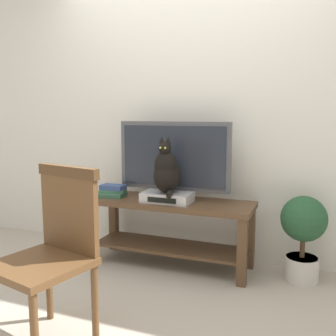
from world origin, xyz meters
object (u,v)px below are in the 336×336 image
potted_plant (303,231)px  tv_stand (170,220)px  cat (167,172)px  tv (174,158)px  media_box (167,197)px  book_stack (112,191)px  wooden_chair (54,243)px

potted_plant → tv_stand: bearing=-175.4°
cat → tv: bearing=89.8°
potted_plant → media_box: bearing=-172.0°
tv → book_stack: bearing=-166.3°
tv → cat: size_ratio=2.12×
media_box → cat: 0.21m
cat → potted_plant: (1.04, 0.16, -0.42)m
wooden_chair → tv_stand: bearing=79.5°
wooden_chair → book_stack: (-0.30, 1.17, 0.04)m
tv_stand → wooden_chair: (-0.22, -1.21, 0.17)m
tv → potted_plant: tv is taller
tv → cat: bearing=-90.2°
tv_stand → media_box: (-0.00, -0.06, 0.21)m
tv_stand → media_box: size_ratio=3.44×
tv → media_box: bearing=-90.6°
wooden_chair → book_stack: 1.21m
tv_stand → wooden_chair: wooden_chair is taller
media_box → wooden_chair: (-0.22, -1.15, -0.04)m
tv_stand → media_box: bearing=-91.4°
tv → wooden_chair: bearing=-99.8°
tv_stand → wooden_chair: 1.25m
wooden_chair → media_box: bearing=79.0°
book_stack → potted_plant: bearing=4.6°
tv_stand → potted_plant: bearing=4.6°
potted_plant → wooden_chair: bearing=-134.3°
tv → wooden_chair: tv is taller
tv → book_stack: tv is taller
tv → potted_plant: bearing=-0.2°
potted_plant → book_stack: bearing=-175.4°
tv → tv_stand: bearing=-90.0°
tv → book_stack: 0.61m
cat → potted_plant: bearing=8.8°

